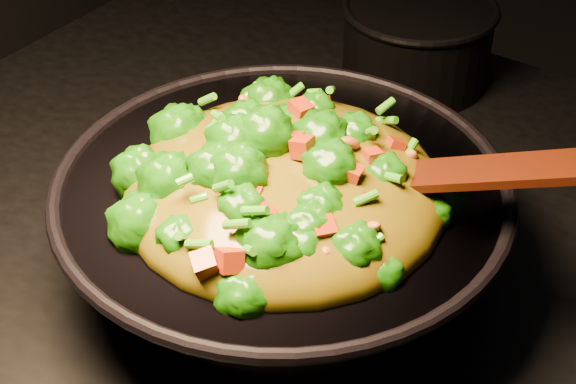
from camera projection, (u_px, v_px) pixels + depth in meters
The scene contains 4 objects.
wok at pixel (282, 233), 0.89m from camera, with size 0.43×0.43×0.12m, color black, non-canonical shape.
stir_fry at pixel (284, 152), 0.81m from camera, with size 0.31×0.31×0.11m, color #1A6207, non-canonical shape.
spatula at pixel (468, 173), 0.78m from camera, with size 0.31×0.05×0.01m, color #341205.
back_pot at pixel (417, 43), 1.21m from camera, with size 0.20×0.20×0.12m, color black.
Camera 1 is at (0.38, -0.67, 1.54)m, focal length 55.00 mm.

